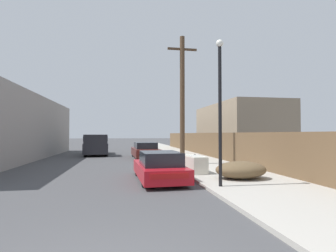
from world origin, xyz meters
TOP-DOWN VIEW (x-y plane):
  - sidewalk_curb at (5.30, 23.50)m, footprint 4.20×63.00m
  - discarded_fridge at (3.72, 8.76)m, footprint 0.81×1.75m
  - parked_sports_car_red at (1.86, 7.53)m, footprint 1.90×4.38m
  - car_parked_mid at (2.14, 17.71)m, footprint 2.06×4.73m
  - pickup_truck at (-1.95, 21.09)m, footprint 2.36×5.77m
  - utility_pole at (3.91, 12.13)m, footprint 1.80×0.29m
  - street_lamp at (3.70, 5.41)m, footprint 0.26×0.26m
  - brush_pile at (5.08, 6.72)m, footprint 2.09×1.47m
  - wooden_fence at (7.25, 16.47)m, footprint 0.08×35.91m
  - building_right_house at (12.88, 23.65)m, footprint 6.00×12.30m

SIDE VIEW (x-z plane):
  - sidewalk_curb at x=5.30m, z-range 0.00..0.12m
  - brush_pile at x=5.08m, z-range 0.12..0.82m
  - discarded_fridge at x=3.72m, z-range 0.11..0.90m
  - parked_sports_car_red at x=1.86m, z-range -0.05..1.15m
  - car_parked_mid at x=2.14m, z-range -0.03..1.23m
  - pickup_truck at x=-1.95m, z-range 0.00..1.87m
  - wooden_fence at x=7.25m, z-range 0.12..2.01m
  - building_right_house at x=12.88m, z-range 0.00..5.08m
  - street_lamp at x=3.70m, z-range 0.50..5.62m
  - utility_pole at x=3.91m, z-range 0.24..7.96m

